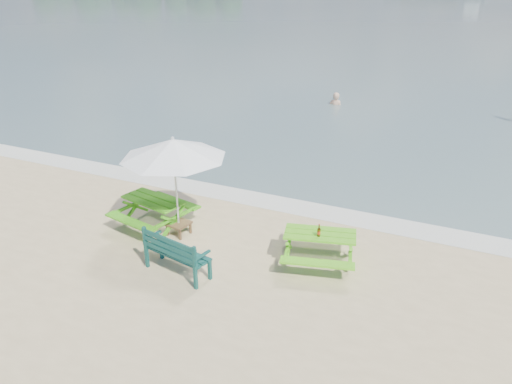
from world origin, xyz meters
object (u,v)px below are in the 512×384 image
at_px(picnic_table_left, 154,213).
at_px(park_bench, 178,261).
at_px(beer_bottle, 319,232).
at_px(picnic_table_right, 319,248).
at_px(swimmer, 335,111).
at_px(side_table, 179,228).
at_px(patio_umbrella, 173,149).

xyz_separation_m(picnic_table_left, park_bench, (1.65, -1.50, -0.07)).
bearing_deg(beer_bottle, park_bench, -149.84).
bearing_deg(beer_bottle, picnic_table_right, 94.07).
bearing_deg(picnic_table_left, picnic_table_right, 1.42).
bearing_deg(swimmer, beer_bottle, -75.06).
bearing_deg(park_bench, picnic_table_left, 137.64).
relative_size(park_bench, side_table, 2.88).
height_order(park_bench, side_table, park_bench).
xyz_separation_m(side_table, patio_umbrella, (0.00, 0.00, 1.99)).
bearing_deg(swimmer, picnic_table_left, -92.01).
distance_m(picnic_table_left, swimmer, 13.83).
relative_size(side_table, swimmer, 0.30).
xyz_separation_m(picnic_table_right, park_bench, (-2.52, -1.61, -0.06)).
bearing_deg(swimmer, park_bench, -85.65).
bearing_deg(picnic_table_left, swimmer, 87.99).
relative_size(picnic_table_left, patio_umbrella, 0.74).
xyz_separation_m(patio_umbrella, swimmer, (-0.27, 13.90, -2.48)).
height_order(picnic_table_left, park_bench, park_bench).
bearing_deg(side_table, beer_bottle, 1.00).
bearing_deg(patio_umbrella, picnic_table_left, 172.91).
bearing_deg(beer_bottle, side_table, -179.00).
height_order(picnic_table_left, side_table, picnic_table_left).
bearing_deg(patio_umbrella, swimmer, 91.13).
relative_size(park_bench, patio_umbrella, 0.58).
xyz_separation_m(side_table, beer_bottle, (3.42, 0.06, 0.64)).
xyz_separation_m(patio_umbrella, beer_bottle, (3.42, 0.06, -1.35)).
relative_size(park_bench, swimmer, 0.85).
distance_m(picnic_table_left, patio_umbrella, 1.95).
xyz_separation_m(park_bench, patio_umbrella, (-0.89, 1.41, 1.87)).
xyz_separation_m(beer_bottle, swimmer, (-3.69, 13.84, -1.13)).
distance_m(picnic_table_right, beer_bottle, 0.48).
bearing_deg(beer_bottle, swimmer, 104.94).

